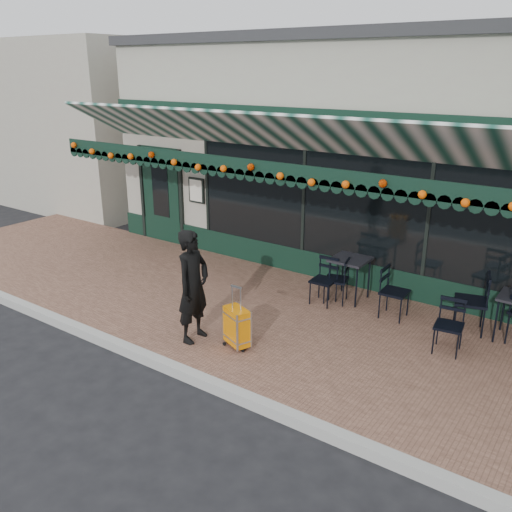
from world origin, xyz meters
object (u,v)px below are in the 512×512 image
Objects in this scene: chair_a_left at (471,302)px; cafe_table_b at (350,262)px; chair_a_front at (449,327)px; chair_b_right at (395,293)px; suitcase at (237,327)px; chair_b_front at (324,281)px; chair_b_left at (336,280)px; woman at (193,286)px.

cafe_table_b is at bearing -106.60° from chair_a_left.
chair_a_front is 1.26m from chair_b_right.
chair_a_front is (2.00, -0.91, -0.29)m from cafe_table_b.
suitcase is 1.16× the size of chair_b_front.
chair_a_left reaches higher than cafe_table_b.
chair_b_left is at bearing -100.45° from chair_a_left.
cafe_table_b is at bearing 99.94° from suitcase.
chair_b_left reaches higher than cafe_table_b.
suitcase is 3.62m from chair_a_left.
chair_a_left is at bearing 78.43° from chair_a_front.
chair_a_left is 1.19× the size of chair_b_front.
chair_a_left is 2.38m from chair_b_front.
suitcase is 2.73m from chair_b_right.
woman is 3.73m from chair_a_front.
woman is 1.75× the size of chair_a_left.
suitcase is at bearing -61.98° from chair_a_left.
suitcase is 2.62m from cafe_table_b.
chair_a_left reaches higher than chair_b_right.
chair_b_left is at bearing -28.54° from woman.
cafe_table_b is 0.39m from chair_b_left.
cafe_table_b is 0.88× the size of chair_b_right.
chair_b_front is at bearing 96.76° from chair_b_right.
chair_a_left is 1.21× the size of chair_b_left.
suitcase is 1.19× the size of chair_a_front.
chair_a_front is 2.33m from chair_b_front.
woman is 2.14× the size of chair_a_front.
chair_b_left is at bearing 87.66° from chair_b_right.
woman reaches higher than chair_b_right.
chair_a_left is at bearing 7.71° from chair_b_front.
chair_a_front is (3.24, 1.79, -0.46)m from woman.
chair_a_left is 1.22× the size of chair_a_front.
woman is 2.08× the size of chair_b_front.
chair_b_left is at bearing -120.22° from cafe_table_b.
chair_a_left is 1.13× the size of chair_b_right.
chair_b_left is (0.43, 2.30, 0.09)m from suitcase.
suitcase is 3.04m from chair_a_front.
suitcase reaches higher than chair_b_right.
chair_a_front is 0.97× the size of chair_b_front.
chair_a_left is at bearing 65.87° from suitcase.
chair_b_front is (-0.14, -0.19, 0.01)m from chair_b_left.
woman is 2.97m from cafe_table_b.
chair_b_left is 0.24m from chair_b_front.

